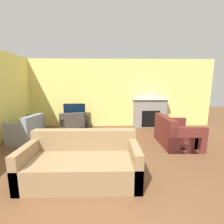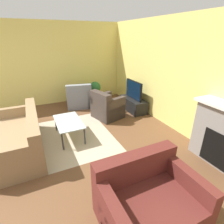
{
  "view_description": "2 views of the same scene",
  "coord_description": "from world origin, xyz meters",
  "px_view_note": "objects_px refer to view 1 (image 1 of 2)",
  "views": [
    {
      "loc": [
        0.23,
        -1.8,
        1.67
      ],
      "look_at": [
        0.32,
        2.6,
        0.89
      ],
      "focal_mm": 24.0,
      "sensor_mm": 36.0,
      "label": 1
    },
    {
      "loc": [
        3.35,
        1.14,
        2.25
      ],
      "look_at": [
        0.24,
        2.61,
        0.74
      ],
      "focal_mm": 28.0,
      "sensor_mm": 36.0,
      "label": 2
    }
  ],
  "objects_px": {
    "potted_plant": "(30,122)",
    "mantel_clock": "(151,95)",
    "tv": "(74,111)",
    "couch_sectional": "(83,163)",
    "armchair_accent": "(72,127)",
    "coffee_table": "(85,138)",
    "couch_loveseat": "(176,135)",
    "armchair_by_window": "(27,132)"
  },
  "relations": [
    {
      "from": "tv",
      "to": "mantel_clock",
      "type": "height_order",
      "value": "mantel_clock"
    },
    {
      "from": "armchair_accent",
      "to": "coffee_table",
      "type": "height_order",
      "value": "armchair_accent"
    },
    {
      "from": "couch_sectional",
      "to": "potted_plant",
      "type": "bearing_deg",
      "value": 131.45
    },
    {
      "from": "armchair_accent",
      "to": "mantel_clock",
      "type": "distance_m",
      "value": 3.24
    },
    {
      "from": "armchair_accent",
      "to": "potted_plant",
      "type": "bearing_deg",
      "value": -23.01
    },
    {
      "from": "coffee_table",
      "to": "armchair_accent",
      "type": "bearing_deg",
      "value": 116.79
    },
    {
      "from": "couch_sectional",
      "to": "coffee_table",
      "type": "xyz_separation_m",
      "value": [
        -0.1,
        1.04,
        0.09
      ]
    },
    {
      "from": "couch_sectional",
      "to": "coffee_table",
      "type": "relative_size",
      "value": 2.02
    },
    {
      "from": "couch_loveseat",
      "to": "coffee_table",
      "type": "bearing_deg",
      "value": 100.7
    },
    {
      "from": "couch_sectional",
      "to": "mantel_clock",
      "type": "distance_m",
      "value": 4.15
    },
    {
      "from": "tv",
      "to": "coffee_table",
      "type": "height_order",
      "value": "tv"
    },
    {
      "from": "tv",
      "to": "armchair_accent",
      "type": "relative_size",
      "value": 0.89
    },
    {
      "from": "armchair_accent",
      "to": "coffee_table",
      "type": "relative_size",
      "value": 0.94
    },
    {
      "from": "tv",
      "to": "potted_plant",
      "type": "distance_m",
      "value": 1.56
    },
    {
      "from": "armchair_accent",
      "to": "potted_plant",
      "type": "xyz_separation_m",
      "value": [
        -1.45,
        0.18,
        0.14
      ]
    },
    {
      "from": "couch_loveseat",
      "to": "mantel_clock",
      "type": "distance_m",
      "value": 2.15
    },
    {
      "from": "couch_loveseat",
      "to": "couch_sectional",
      "type": "bearing_deg",
      "value": 122.45
    },
    {
      "from": "armchair_by_window",
      "to": "armchair_accent",
      "type": "height_order",
      "value": "same"
    },
    {
      "from": "couch_loveseat",
      "to": "armchair_by_window",
      "type": "distance_m",
      "value": 4.34
    },
    {
      "from": "couch_loveseat",
      "to": "armchair_accent",
      "type": "height_order",
      "value": "same"
    },
    {
      "from": "couch_sectional",
      "to": "armchair_accent",
      "type": "xyz_separation_m",
      "value": [
        -0.74,
        2.29,
        0.02
      ]
    },
    {
      "from": "tv",
      "to": "coffee_table",
      "type": "bearing_deg",
      "value": -71.16
    },
    {
      "from": "couch_loveseat",
      "to": "armchair_by_window",
      "type": "height_order",
      "value": "same"
    },
    {
      "from": "couch_sectional",
      "to": "couch_loveseat",
      "type": "distance_m",
      "value": 2.81
    },
    {
      "from": "mantel_clock",
      "to": "tv",
      "type": "bearing_deg",
      "value": -177.67
    },
    {
      "from": "couch_loveseat",
      "to": "coffee_table",
      "type": "relative_size",
      "value": 1.24
    },
    {
      "from": "couch_loveseat",
      "to": "armchair_by_window",
      "type": "bearing_deg",
      "value": 86.25
    },
    {
      "from": "tv",
      "to": "couch_sectional",
      "type": "relative_size",
      "value": 0.41
    },
    {
      "from": "potted_plant",
      "to": "mantel_clock",
      "type": "bearing_deg",
      "value": 12.07
    },
    {
      "from": "couch_sectional",
      "to": "potted_plant",
      "type": "relative_size",
      "value": 2.71
    },
    {
      "from": "armchair_by_window",
      "to": "mantel_clock",
      "type": "xyz_separation_m",
      "value": [
        4.11,
        1.61,
        0.98
      ]
    },
    {
      "from": "tv",
      "to": "potted_plant",
      "type": "xyz_separation_m",
      "value": [
        -1.32,
        -0.8,
        -0.25
      ]
    },
    {
      "from": "couch_sectional",
      "to": "armchair_accent",
      "type": "height_order",
      "value": "same"
    },
    {
      "from": "mantel_clock",
      "to": "couch_sectional",
      "type": "bearing_deg",
      "value": -122.34
    },
    {
      "from": "couch_sectional",
      "to": "armchair_by_window",
      "type": "bearing_deg",
      "value": 137.46
    },
    {
      "from": "tv",
      "to": "mantel_clock",
      "type": "relative_size",
      "value": 3.84
    },
    {
      "from": "coffee_table",
      "to": "armchair_by_window",
      "type": "bearing_deg",
      "value": 157.87
    },
    {
      "from": "potted_plant",
      "to": "couch_loveseat",
      "type": "bearing_deg",
      "value": -11.93
    },
    {
      "from": "tv",
      "to": "armchair_accent",
      "type": "bearing_deg",
      "value": -82.39
    },
    {
      "from": "armchair_by_window",
      "to": "armchair_accent",
      "type": "bearing_deg",
      "value": 123.35
    },
    {
      "from": "coffee_table",
      "to": "mantel_clock",
      "type": "bearing_deg",
      "value": 46.26
    },
    {
      "from": "coffee_table",
      "to": "mantel_clock",
      "type": "height_order",
      "value": "mantel_clock"
    }
  ]
}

